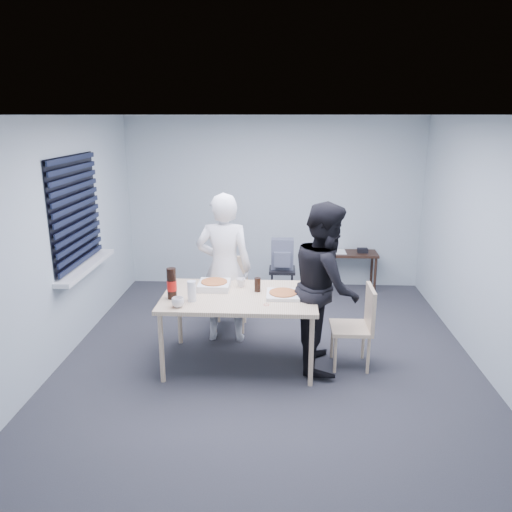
# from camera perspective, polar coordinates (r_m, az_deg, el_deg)

# --- Properties ---
(room) EXTENTS (5.00, 5.00, 5.00)m
(room) POSITION_cam_1_polar(r_m,az_deg,el_deg) (6.07, -19.60, 3.87)
(room) COLOR #323137
(room) RESTS_ON ground
(dining_table) EXTENTS (1.60, 1.02, 0.78)m
(dining_table) POSITION_cam_1_polar(r_m,az_deg,el_deg) (5.27, -1.92, -5.07)
(dining_table) COLOR beige
(dining_table) RESTS_ON ground
(chair_far) EXTENTS (0.42, 0.42, 0.89)m
(chair_far) POSITION_cam_1_polar(r_m,az_deg,el_deg) (6.30, -2.91, -3.57)
(chair_far) COLOR beige
(chair_far) RESTS_ON ground
(chair_right) EXTENTS (0.42, 0.42, 0.89)m
(chair_right) POSITION_cam_1_polar(r_m,az_deg,el_deg) (5.40, 11.73, -7.30)
(chair_right) COLOR beige
(chair_right) RESTS_ON ground
(person_white) EXTENTS (0.65, 0.42, 1.77)m
(person_white) POSITION_cam_1_polar(r_m,az_deg,el_deg) (5.80, -3.65, -1.42)
(person_white) COLOR white
(person_white) RESTS_ON ground
(person_black) EXTENTS (0.47, 0.86, 1.77)m
(person_black) POSITION_cam_1_polar(r_m,az_deg,el_deg) (5.24, 7.95, -3.44)
(person_black) COLOR black
(person_black) RESTS_ON ground
(side_table) EXTENTS (0.89, 0.39, 0.59)m
(side_table) POSITION_cam_1_polar(r_m,az_deg,el_deg) (7.72, 10.42, -0.15)
(side_table) COLOR #321E13
(side_table) RESTS_ON ground
(stool) EXTENTS (0.37, 0.37, 0.51)m
(stool) POSITION_cam_1_polar(r_m,az_deg,el_deg) (7.10, 2.99, -2.31)
(stool) COLOR black
(stool) RESTS_ON ground
(backpack) EXTENTS (0.31, 0.23, 0.44)m
(backpack) POSITION_cam_1_polar(r_m,az_deg,el_deg) (6.99, 3.03, 0.17)
(backpack) COLOR slate
(backpack) RESTS_ON stool
(pizza_box_a) EXTENTS (0.34, 0.34, 0.08)m
(pizza_box_a) POSITION_cam_1_polar(r_m,az_deg,el_deg) (5.45, -4.79, -3.31)
(pizza_box_a) COLOR white
(pizza_box_a) RESTS_ON dining_table
(pizza_box_b) EXTENTS (0.34, 0.34, 0.05)m
(pizza_box_b) POSITION_cam_1_polar(r_m,az_deg,el_deg) (5.21, 3.11, -4.39)
(pizza_box_b) COLOR white
(pizza_box_b) RESTS_ON dining_table
(mug_a) EXTENTS (0.17, 0.17, 0.10)m
(mug_a) POSITION_cam_1_polar(r_m,az_deg,el_deg) (4.97, -8.92, -5.26)
(mug_a) COLOR white
(mug_a) RESTS_ON dining_table
(mug_b) EXTENTS (0.10, 0.10, 0.09)m
(mug_b) POSITION_cam_1_polar(r_m,az_deg,el_deg) (5.49, -1.73, -3.06)
(mug_b) COLOR white
(mug_b) RESTS_ON dining_table
(cola_glass) EXTENTS (0.08, 0.08, 0.15)m
(cola_glass) POSITION_cam_1_polar(r_m,az_deg,el_deg) (5.33, 0.17, -3.30)
(cola_glass) COLOR black
(cola_glass) RESTS_ON dining_table
(soda_bottle) EXTENTS (0.10, 0.10, 0.32)m
(soda_bottle) POSITION_cam_1_polar(r_m,az_deg,el_deg) (5.17, -9.61, -3.18)
(soda_bottle) COLOR black
(soda_bottle) RESTS_ON dining_table
(plastic_cups) EXTENTS (0.11, 0.11, 0.21)m
(plastic_cups) POSITION_cam_1_polar(r_m,az_deg,el_deg) (5.09, -7.35, -4.00)
(plastic_cups) COLOR silver
(plastic_cups) RESTS_ON dining_table
(rubber_band) EXTENTS (0.08, 0.08, 0.00)m
(rubber_band) POSITION_cam_1_polar(r_m,az_deg,el_deg) (4.98, 1.19, -5.60)
(rubber_band) COLOR red
(rubber_band) RESTS_ON dining_table
(papers) EXTENTS (0.29, 0.36, 0.01)m
(papers) POSITION_cam_1_polar(r_m,az_deg,el_deg) (7.71, 9.32, 0.51)
(papers) COLOR white
(papers) RESTS_ON side_table
(black_box) EXTENTS (0.18, 0.16, 0.07)m
(black_box) POSITION_cam_1_polar(r_m,az_deg,el_deg) (7.72, 12.08, 0.62)
(black_box) COLOR black
(black_box) RESTS_ON side_table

